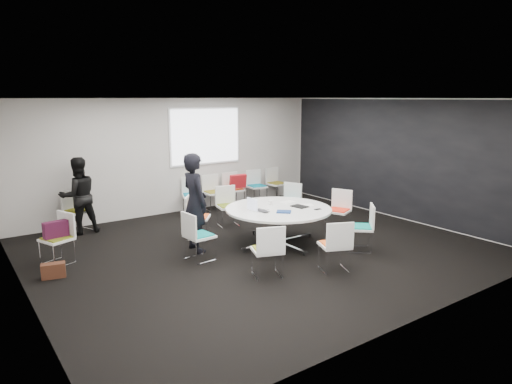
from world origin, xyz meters
TOP-DOWN VIEW (x-y plane):
  - room_shell at (0.09, 0.00)m, footprint 8.08×7.08m
  - conference_table at (0.43, -0.02)m, footprint 2.04×2.04m
  - projection_screen at (0.80, 3.46)m, footprint 1.90×0.03m
  - chair_ring_a at (2.04, -0.05)m, footprint 0.60×0.60m
  - chair_ring_b at (1.66, 1.16)m, footprint 0.59×0.60m
  - chair_ring_c at (0.32, 1.65)m, footprint 0.55×0.54m
  - chair_ring_d at (-0.68, 1.20)m, footprint 0.64×0.64m
  - chair_ring_e at (-1.25, 0.07)m, footprint 0.48×0.49m
  - chair_ring_f at (-0.73, -1.23)m, footprint 0.59×0.58m
  - chair_ring_g at (0.32, -1.67)m, footprint 0.60×0.59m
  - chair_ring_h at (1.46, -1.20)m, footprint 0.64×0.64m
  - chair_back_a at (0.21, 3.16)m, footprint 0.59×0.59m
  - chair_back_b at (0.81, 3.14)m, footprint 0.48×0.47m
  - chair_back_c at (1.42, 3.17)m, footprint 0.47×0.46m
  - chair_back_d at (2.17, 3.17)m, footprint 0.50×0.49m
  - chair_back_e at (2.85, 3.16)m, footprint 0.50×0.49m
  - chair_spare_left at (-3.31, 1.32)m, footprint 0.59×0.59m
  - chair_person_back at (-2.52, 3.14)m, footprint 0.60×0.59m
  - person_main at (-1.04, 0.59)m, footprint 0.46×0.68m
  - person_back at (-2.52, 2.98)m, footprint 0.81×0.64m
  - laptop at (0.06, -0.06)m, footprint 0.22×0.33m
  - laptop_lid at (-0.12, 0.07)m, footprint 0.03×0.30m
  - notebook_black at (0.82, -0.19)m, footprint 0.26×0.33m
  - tablet_folio at (0.30, -0.35)m, footprint 0.33×0.32m
  - papers_right at (0.89, 0.28)m, footprint 0.32×0.24m
  - papers_front at (1.02, -0.14)m, footprint 0.36×0.33m
  - cup at (0.45, 0.27)m, footprint 0.08×0.08m
  - phone at (0.97, -0.54)m, footprint 0.14×0.08m
  - maroon_bag at (-3.33, 1.31)m, footprint 0.42×0.20m
  - brown_bag at (-3.53, 0.70)m, footprint 0.39×0.24m
  - red_jacket at (1.42, 2.94)m, footprint 0.46×0.21m

SIDE VIEW (x-z plane):
  - brown_bag at x=-3.53m, z-range 0.00..0.24m
  - chair_ring_a at x=2.04m, z-range -0.16..0.72m
  - chair_ring_b at x=1.66m, z-range -0.16..0.72m
  - chair_ring_c at x=0.32m, z-range -0.16..0.72m
  - chair_ring_d at x=-0.68m, z-range -0.16..0.72m
  - chair_ring_e at x=-1.25m, z-range -0.16..0.72m
  - chair_ring_f at x=-0.73m, z-range -0.16..0.72m
  - chair_ring_g at x=0.32m, z-range -0.16..0.72m
  - chair_ring_h at x=1.46m, z-range -0.16..0.72m
  - chair_back_a at x=0.21m, z-range -0.16..0.72m
  - chair_back_b at x=0.81m, z-range -0.16..0.72m
  - chair_back_c at x=1.42m, z-range -0.16..0.72m
  - chair_back_d at x=2.17m, z-range -0.16..0.72m
  - chair_back_e at x=2.85m, z-range -0.16..0.72m
  - chair_spare_left at x=-3.31m, z-range -0.16..0.72m
  - chair_person_back at x=-2.52m, z-range -0.16..0.72m
  - conference_table at x=0.43m, z-range 0.15..0.88m
  - maroon_bag at x=-3.33m, z-range 0.48..0.76m
  - red_jacket at x=1.42m, z-range 0.52..0.88m
  - papers_right at x=0.89m, z-range 0.73..0.73m
  - papers_front at x=1.02m, z-range 0.73..0.73m
  - phone at x=0.97m, z-range 0.73..0.74m
  - notebook_black at x=0.82m, z-range 0.73..0.75m
  - laptop at x=0.06m, z-range 0.73..0.75m
  - tablet_folio at x=0.30m, z-range 0.73..0.76m
  - cup at x=0.45m, z-range 0.73..0.82m
  - person_back at x=-2.52m, z-range 0.00..1.62m
  - laptop_lid at x=-0.12m, z-range 0.75..0.97m
  - person_main at x=-1.04m, z-range 0.00..1.84m
  - room_shell at x=0.09m, z-range -0.04..2.84m
  - projection_screen at x=0.80m, z-range 1.17..2.53m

